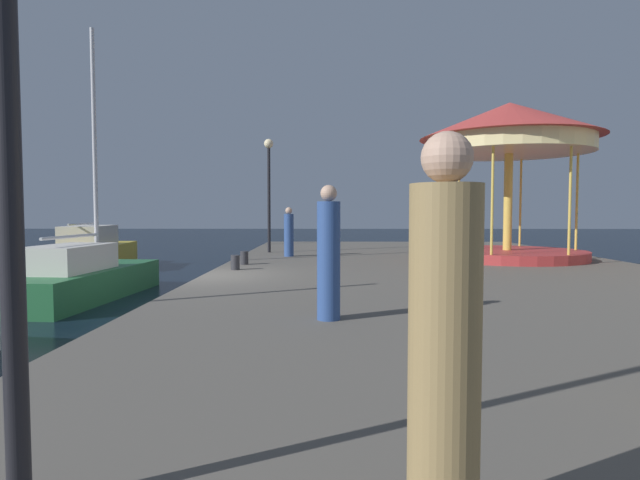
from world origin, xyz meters
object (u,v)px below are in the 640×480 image
sailboat_green (79,278)px  person_by_the_water (444,353)px  sailboat_yellow (89,253)px  bollard_south (244,258)px  bollard_center (235,262)px  carousel (509,143)px  person_mid_promenade (329,256)px  person_far_corner (289,233)px  lamp_post_mid_promenade (269,175)px

sailboat_green → person_by_the_water: bearing=-57.7°
sailboat_yellow → bollard_south: (7.16, -5.40, 0.30)m
bollard_south → bollard_center: bearing=-90.8°
carousel → bollard_center: size_ratio=14.67×
bollard_center → bollard_south: bearing=89.2°
bollard_center → person_mid_promenade: (2.53, -6.52, 0.73)m
bollard_south → carousel: bearing=13.2°
carousel → person_by_the_water: (-5.47, -15.08, -2.92)m
sailboat_green → person_far_corner: sailboat_green is taller
sailboat_green → sailboat_yellow: bearing=112.7°
carousel → bollard_center: (-8.53, -3.41, -3.64)m
lamp_post_mid_promenade → person_mid_promenade: bearing=-79.8°
lamp_post_mid_promenade → bollard_center: bearing=-92.2°
sailboat_green → carousel: (12.73, 3.61, 4.05)m
bollard_south → person_by_the_water: person_by_the_water is taller
sailboat_yellow → lamp_post_mid_promenade: sailboat_yellow is taller
person_far_corner → person_by_the_water: (1.91, -15.97, 0.10)m
sailboat_yellow → carousel: size_ratio=1.20×
person_by_the_water → lamp_post_mid_promenade: bearing=99.0°
bollard_south → person_far_corner: bearing=68.7°
bollard_south → lamp_post_mid_promenade: bearing=87.3°
bollard_center → person_by_the_water: size_ratio=0.21×
sailboat_yellow → person_mid_promenade: sailboat_yellow is taller
lamp_post_mid_promenade → person_by_the_water: lamp_post_mid_promenade is taller
carousel → sailboat_yellow: bearing=167.7°
sailboat_yellow → carousel: sailboat_yellow is taller
sailboat_green → bollard_south: size_ratio=18.89×
person_mid_promenade → person_far_corner: size_ratio=1.13×
bollard_south → person_by_the_water: size_ratio=0.21×
sailboat_green → lamp_post_mid_promenade: bearing=54.9°
sailboat_yellow → sailboat_green: bearing=-67.3°
carousel → person_by_the_water: 16.31m
person_mid_promenade → person_far_corner: (-1.38, 10.82, -0.11)m
sailboat_green → carousel: sailboat_green is taller
bollard_center → person_mid_promenade: 7.03m
person_mid_promenade → person_by_the_water: size_ratio=1.01×
person_mid_promenade → bollard_south: bearing=107.5°
carousel → person_by_the_water: size_ratio=3.01×
person_mid_promenade → carousel: bearing=58.9°
bollard_center → person_far_corner: bearing=75.1°
bollard_south → person_far_corner: 3.15m
person_far_corner → carousel: bearing=-6.9°
lamp_post_mid_promenade → bollard_center: 6.75m
sailboat_yellow → lamp_post_mid_promenade: bearing=-5.3°
carousel → person_far_corner: bearing=173.1°
sailboat_yellow → person_by_the_water: (10.20, -18.49, 1.02)m
carousel → lamp_post_mid_promenade: size_ratio=1.34×
carousel → lamp_post_mid_promenade: 8.77m
sailboat_yellow → person_far_corner: 8.71m
sailboat_green → bollard_south: sailboat_green is taller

